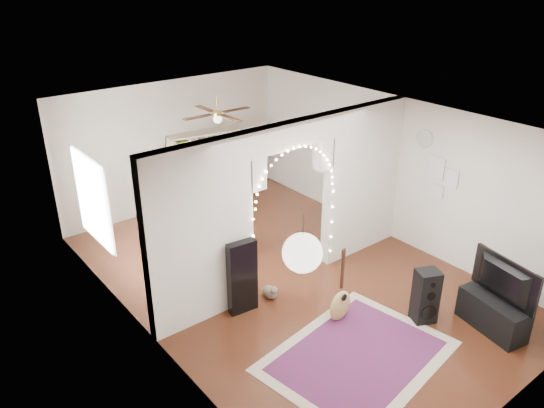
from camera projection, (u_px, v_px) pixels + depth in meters
floor at (289, 278)px, 8.89m from camera, size 7.50×7.50×0.00m
ceiling at (292, 121)px, 7.75m from camera, size 5.00×7.50×0.02m
wall_back at (173, 145)px, 10.98m from camera, size 5.00×0.02×2.70m
wall_front at (517, 320)px, 5.66m from camera, size 5.00×0.02×2.70m
wall_left at (144, 255)px, 6.90m from camera, size 0.02×7.50×2.70m
wall_right at (394, 169)px, 9.73m from camera, size 0.02×7.50×2.70m
divider_wall at (290, 200)px, 8.29m from camera, size 5.00×0.20×2.70m
fairy_lights at (296, 196)px, 8.14m from camera, size 1.64×0.04×1.60m
window at (92, 200)px, 8.14m from camera, size 0.04×1.20×1.40m
wall_clock at (425, 138)px, 8.98m from camera, size 0.03×0.31×0.31m
picture_frames at (440, 178)px, 8.95m from camera, size 0.02×0.50×0.70m
paper_lantern at (302, 253)px, 5.16m from camera, size 0.40×0.40×0.40m
ceiling_fan at (217, 113)px, 9.30m from camera, size 1.10×1.10×0.30m
area_rug at (358, 356)px, 7.12m from camera, size 2.69×2.18×0.02m
guitar_case at (242, 277)px, 7.82m from camera, size 0.46×0.20×1.17m
acoustic_guitar at (341, 294)px, 7.67m from camera, size 0.42×0.20×1.01m
tabby_cat at (270, 292)px, 8.30m from camera, size 0.23×0.44×0.29m
floor_speaker at (426, 296)px, 7.67m from camera, size 0.41×0.39×0.84m
media_console at (493, 314)px, 7.56m from camera, size 0.59×1.06×0.50m
tv at (500, 281)px, 7.33m from camera, size 0.35×1.08×0.62m
bookcase at (205, 168)px, 11.36m from camera, size 1.59×0.66×1.59m
dining_table at (197, 180)px, 11.03m from camera, size 1.21×0.82×0.76m
flower_vase at (197, 172)px, 10.96m from camera, size 0.19×0.19×0.19m
dining_chair_left at (174, 229)px, 10.01m from camera, size 0.62×0.63×0.45m
dining_chair_right at (224, 244)px, 9.45m from camera, size 0.61×0.62×0.49m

